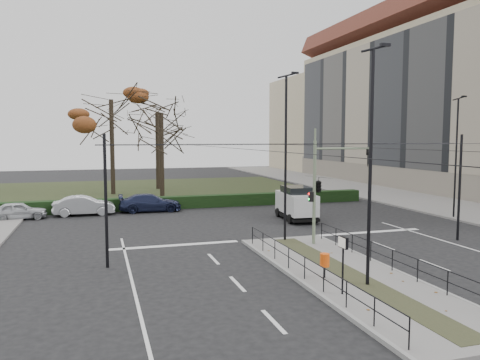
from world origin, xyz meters
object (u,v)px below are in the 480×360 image
Objects in this scene: info_panel at (343,249)px; parked_car_third at (150,203)px; rust_tree at (111,100)px; bare_tree_center at (157,118)px; streetlamp_sidewalk at (456,156)px; streetlamp_median_far at (286,156)px; white_van at (296,202)px; bare_tree_near at (161,119)px; litter_bin at (325,260)px; parked_car_second at (84,206)px; traffic_light at (320,184)px; parked_car_first at (19,211)px; streetlamp_median_near at (371,164)px.

parked_car_third is (-4.51, 22.24, -1.11)m from info_panel.
rust_tree is 1.11× the size of bare_tree_center.
streetlamp_sidewalk is (16.02, 12.51, 2.72)m from info_panel.
parked_car_third is at bearing 114.40° from streetlamp_median_far.
white_van is at bearing 72.03° from info_panel.
bare_tree_near is (-3.95, 21.49, 2.74)m from streetlamp_median_far.
parked_car_second reaches higher than litter_bin.
parked_car_second is at bearing 116.15° from litter_bin.
traffic_light is 5.56× the size of litter_bin.
litter_bin is (-2.60, -5.68, -2.50)m from traffic_light.
parked_car_first is at bearing 123.07° from info_panel.
streetlamp_median_far reaches higher than traffic_light.
parked_car_third is at bearing 144.48° from white_van.
streetlamp_median_far is 15.11m from parked_car_third.
litter_bin is 0.12× the size of streetlamp_sidewalk.
traffic_light is 19.02m from parked_car_second.
info_panel is at bearing -155.79° from streetlamp_median_near.
bare_tree_center is at bearing 96.84° from streetlamp_median_far.
traffic_light reaches higher than info_panel.
rust_tree is at bearing -34.85° from parked_car_first.
litter_bin is at bearing 131.37° from streetlamp_median_near.
white_van reaches higher than parked_car_third.
parked_car_first is (-15.35, 12.26, -4.20)m from streetlamp_median_far.
bare_tree_center is at bearing -6.99° from parked_car_third.
bare_tree_near is (-18.48, 17.99, 3.05)m from streetlamp_sidewalk.
bare_tree_near is at bearing -38.72° from parked_car_second.
bare_tree_center reaches higher than litter_bin.
parked_car_third is (-6.00, 21.57, -4.11)m from streetlamp_median_near.
litter_bin is 22.16m from parked_car_second.
traffic_light is 16.55m from parked_car_third.
streetlamp_sidewalk is at bearing 13.55° from streetlamp_median_far.
streetlamp_median_near is 0.99× the size of streetlamp_median_far.
parked_car_second is 0.40× the size of bare_tree_center.
litter_bin is 4.34m from streetlamp_median_near.
streetlamp_median_near is 8.34m from streetlamp_median_far.
parked_car_second is at bearing -115.35° from bare_tree_center.
info_panel is 0.48× the size of parked_car_second.
rust_tree reaches higher than traffic_light.
bare_tree_center is (4.98, 3.46, -1.66)m from rust_tree.
traffic_light is at bearing -105.10° from white_van.
streetlamp_median_near is 0.82× the size of bare_tree_center.
streetlamp_median_far is at bearing -135.47° from parked_car_first.
info_panel is 0.57× the size of parked_car_first.
rust_tree is (-7.25, 32.26, 8.76)m from litter_bin.
streetlamp_median_near is at bearing -152.33° from parked_car_second.
streetlamp_median_near reaches higher than parked_car_third.
parked_car_first is 0.82× the size of white_van.
white_van is at bearing -113.63° from parked_car_second.
parked_car_first is (-13.85, 21.27, -1.17)m from info_panel.
traffic_light is 6.73m from litter_bin.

